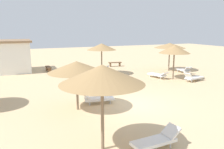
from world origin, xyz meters
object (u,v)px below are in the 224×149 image
Objects in this scene: lounger_1 at (100,69)px; bench_2 at (24,68)px; parasol_2 at (102,75)px; parasol_3 at (77,67)px; lounger_7 at (93,75)px; parasol_1 at (102,47)px; lounger_3 at (97,98)px; bench_1 at (115,63)px; bench_0 at (48,68)px; lounger_2 at (157,140)px; parasol_5 at (170,46)px; parasol_0 at (174,49)px; lounger_5 at (184,70)px; lounger_6 at (158,75)px; beach_cabana at (10,56)px; lounger_0 at (193,77)px.

lounger_1 is 7.83m from bench_2.
parasol_2 is 1.04× the size of parasol_3.
parasol_2 reaches higher than lounger_7.
lounger_1 is at bearing -27.60° from bench_2.
parasol_1 is 8.73m from lounger_3.
bench_1 is at bearing 49.76° from lounger_7.
bench_0 is at bearing 88.92° from parasol_3.
bench_1 is (6.10, 17.27, 0.03)m from lounger_2.
parasol_0 is at bearing -121.88° from parasol_5.
lounger_5 is (7.67, -2.38, -2.30)m from parasol_1.
parasol_0 is 13.00m from parasol_2.
bench_0 is 0.98× the size of bench_1.
lounger_1 is (5.17, 14.12, -2.47)m from parasol_2.
parasol_0 is at bearing -41.90° from lounger_6.
parasol_3 reaches higher than lounger_5.
parasol_5 is at bearing -21.38° from bench_0.
beach_cabana is at bearing 144.71° from lounger_6.
parasol_5 reaches higher than bench_2.
parasol_3 is 14.50m from bench_1.
bench_0 is at bearing -30.35° from bench_2.
beach_cabana is (-4.82, 18.46, 1.28)m from lounger_2.
parasol_0 is at bearing 23.37° from lounger_3.
parasol_2 is 18.54m from bench_1.
bench_2 is (-12.57, 10.57, 0.02)m from lounger_0.
parasol_5 is at bearing -6.32° from parasol_1.
bench_0 is (-4.67, 2.30, 0.04)m from lounger_1.
parasol_2 is 16.88m from parasol_5.
parasol_5 is (11.66, 7.51, 0.24)m from parasol_3.
parasol_2 is 13.20m from lounger_0.
parasol_1 is 1.52× the size of lounger_0.
lounger_6 is at bearing -52.07° from lounger_1.
lounger_3 is 8.52m from lounger_6.
bench_0 is at bearing 94.51° from lounger_2.
lounger_6 is at bearing 55.23° from lounger_2.
lounger_6 is 13.52m from bench_2.
bench_0 is at bearing 139.69° from parasol_1.
lounger_7 is (-5.42, 1.85, 0.02)m from lounger_6.
lounger_1 is 3.37m from lounger_7.
lounger_1 is at bearing 129.07° from lounger_0.
lounger_7 is at bearing 161.19° from lounger_6.
parasol_1 is 13.95m from lounger_2.
lounger_5 is (12.25, 5.91, -2.02)m from parasol_3.
beach_cabana reaches higher than lounger_2.
parasol_3 reaches higher than lounger_1.
lounger_5 is (12.52, 10.34, -2.46)m from parasol_2.
parasol_3 is (-9.54, -4.09, -0.24)m from parasol_0.
lounger_7 is at bearing -60.46° from bench_0.
parasol_5 is 15.05m from bench_2.
parasol_5 is at bearing 33.93° from lounger_3.
parasol_1 is 1.94× the size of bench_0.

